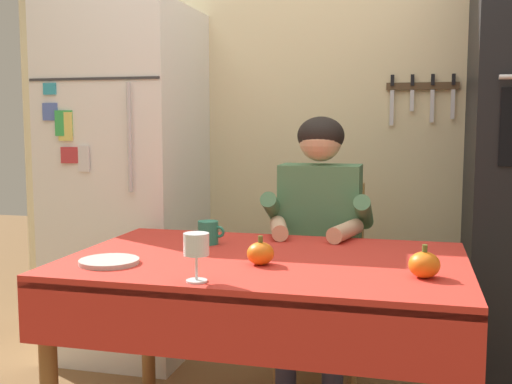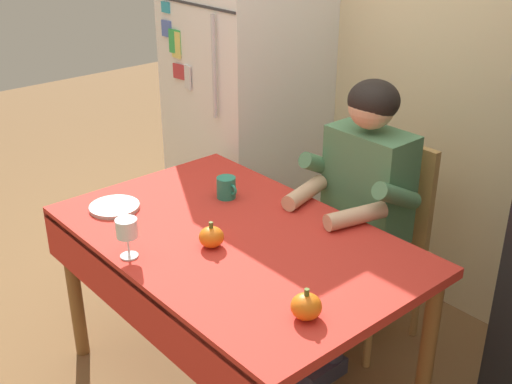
{
  "view_description": "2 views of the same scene",
  "coord_description": "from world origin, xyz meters",
  "px_view_note": "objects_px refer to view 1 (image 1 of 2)",
  "views": [
    {
      "loc": [
        0.5,
        -2.01,
        1.22
      ],
      "look_at": [
        -0.09,
        0.3,
        0.95
      ],
      "focal_mm": 43.37,
      "sensor_mm": 36.0,
      "label": 1
    },
    {
      "loc": [
        1.67,
        -1.24,
        1.93
      ],
      "look_at": [
        0.06,
        0.15,
        0.93
      ],
      "focal_mm": 45.51,
      "sensor_mm": 36.0,
      "label": 2
    }
  ],
  "objects_px": {
    "seated_person": "(318,231)",
    "wine_glass": "(196,247)",
    "pumpkin_large": "(260,253)",
    "pumpkin_medium": "(424,265)",
    "coffee_mug": "(209,233)",
    "chair_behind_person": "(323,271)",
    "serving_tray": "(109,262)",
    "refrigerator": "(128,183)",
    "dining_table": "(264,282)"
  },
  "relations": [
    {
      "from": "pumpkin_large",
      "to": "pumpkin_medium",
      "type": "relative_size",
      "value": 0.96
    },
    {
      "from": "wine_glass",
      "to": "pumpkin_large",
      "type": "height_order",
      "value": "wine_glass"
    },
    {
      "from": "pumpkin_medium",
      "to": "serving_tray",
      "type": "bearing_deg",
      "value": -176.15
    },
    {
      "from": "seated_person",
      "to": "pumpkin_large",
      "type": "relative_size",
      "value": 12.57
    },
    {
      "from": "dining_table",
      "to": "chair_behind_person",
      "type": "bearing_deg",
      "value": 82.9
    },
    {
      "from": "dining_table",
      "to": "pumpkin_medium",
      "type": "xyz_separation_m",
      "value": [
        0.54,
        -0.14,
        0.12
      ]
    },
    {
      "from": "seated_person",
      "to": "wine_glass",
      "type": "relative_size",
      "value": 8.34
    },
    {
      "from": "chair_behind_person",
      "to": "seated_person",
      "type": "xyz_separation_m",
      "value": [
        -0.0,
        -0.19,
        0.23
      ]
    },
    {
      "from": "seated_person",
      "to": "chair_behind_person",
      "type": "bearing_deg",
      "value": 90.0
    },
    {
      "from": "dining_table",
      "to": "seated_person",
      "type": "xyz_separation_m",
      "value": [
        0.1,
        0.6,
        0.08
      ]
    },
    {
      "from": "wine_glass",
      "to": "serving_tray",
      "type": "bearing_deg",
      "value": 157.75
    },
    {
      "from": "refrigerator",
      "to": "coffee_mug",
      "type": "xyz_separation_m",
      "value": [
        0.67,
        -0.68,
        -0.11
      ]
    },
    {
      "from": "refrigerator",
      "to": "pumpkin_medium",
      "type": "xyz_separation_m",
      "value": [
        1.49,
        -1.02,
        -0.12
      ]
    },
    {
      "from": "coffee_mug",
      "to": "serving_tray",
      "type": "distance_m",
      "value": 0.47
    },
    {
      "from": "coffee_mug",
      "to": "wine_glass",
      "type": "relative_size",
      "value": 0.72
    },
    {
      "from": "dining_table",
      "to": "chair_behind_person",
      "type": "distance_m",
      "value": 0.81
    },
    {
      "from": "chair_behind_person",
      "to": "wine_glass",
      "type": "bearing_deg",
      "value": -100.92
    },
    {
      "from": "dining_table",
      "to": "wine_glass",
      "type": "xyz_separation_m",
      "value": [
        -0.12,
        -0.36,
        0.19
      ]
    },
    {
      "from": "chair_behind_person",
      "to": "seated_person",
      "type": "bearing_deg",
      "value": -90.0
    },
    {
      "from": "seated_person",
      "to": "refrigerator",
      "type": "bearing_deg",
      "value": 165.09
    },
    {
      "from": "dining_table",
      "to": "pumpkin_large",
      "type": "height_order",
      "value": "pumpkin_large"
    },
    {
      "from": "coffee_mug",
      "to": "pumpkin_large",
      "type": "xyz_separation_m",
      "value": [
        0.28,
        -0.3,
        -0.01
      ]
    },
    {
      "from": "seated_person",
      "to": "pumpkin_large",
      "type": "distance_m",
      "value": 0.71
    },
    {
      "from": "coffee_mug",
      "to": "pumpkin_large",
      "type": "distance_m",
      "value": 0.41
    },
    {
      "from": "dining_table",
      "to": "coffee_mug",
      "type": "height_order",
      "value": "coffee_mug"
    },
    {
      "from": "coffee_mug",
      "to": "pumpkin_medium",
      "type": "bearing_deg",
      "value": -22.7
    },
    {
      "from": "chair_behind_person",
      "to": "coffee_mug",
      "type": "relative_size",
      "value": 8.6
    },
    {
      "from": "wine_glass",
      "to": "dining_table",
      "type": "bearing_deg",
      "value": 71.07
    },
    {
      "from": "refrigerator",
      "to": "serving_tray",
      "type": "xyz_separation_m",
      "value": [
        0.46,
        -1.09,
        -0.15
      ]
    },
    {
      "from": "seated_person",
      "to": "pumpkin_large",
      "type": "bearing_deg",
      "value": -97.34
    },
    {
      "from": "pumpkin_large",
      "to": "wine_glass",
      "type": "bearing_deg",
      "value": -116.46
    },
    {
      "from": "dining_table",
      "to": "chair_behind_person",
      "type": "relative_size",
      "value": 1.51
    },
    {
      "from": "dining_table",
      "to": "serving_tray",
      "type": "relative_size",
      "value": 6.88
    },
    {
      "from": "wine_glass",
      "to": "coffee_mug",
      "type": "bearing_deg",
      "value": 105.07
    },
    {
      "from": "pumpkin_medium",
      "to": "refrigerator",
      "type": "bearing_deg",
      "value": 145.56
    },
    {
      "from": "refrigerator",
      "to": "coffee_mug",
      "type": "distance_m",
      "value": 0.97
    },
    {
      "from": "refrigerator",
      "to": "pumpkin_large",
      "type": "distance_m",
      "value": 1.37
    },
    {
      "from": "seated_person",
      "to": "coffee_mug",
      "type": "height_order",
      "value": "seated_person"
    },
    {
      "from": "dining_table",
      "to": "serving_tray",
      "type": "bearing_deg",
      "value": -156.93
    },
    {
      "from": "refrigerator",
      "to": "coffee_mug",
      "type": "height_order",
      "value": "refrigerator"
    },
    {
      "from": "seated_person",
      "to": "pumpkin_medium",
      "type": "bearing_deg",
      "value": -59.19
    },
    {
      "from": "pumpkin_large",
      "to": "coffee_mug",
      "type": "bearing_deg",
      "value": 133.81
    },
    {
      "from": "chair_behind_person",
      "to": "dining_table",
      "type": "bearing_deg",
      "value": -97.1
    },
    {
      "from": "refrigerator",
      "to": "wine_glass",
      "type": "xyz_separation_m",
      "value": [
        0.83,
        -1.24,
        -0.05
      ]
    },
    {
      "from": "chair_behind_person",
      "to": "pumpkin_medium",
      "type": "xyz_separation_m",
      "value": [
        0.44,
        -0.93,
        0.27
      ]
    },
    {
      "from": "refrigerator",
      "to": "seated_person",
      "type": "bearing_deg",
      "value": -14.91
    },
    {
      "from": "wine_glass",
      "to": "serving_tray",
      "type": "distance_m",
      "value": 0.41
    },
    {
      "from": "refrigerator",
      "to": "pumpkin_large",
      "type": "relative_size",
      "value": 18.17
    },
    {
      "from": "coffee_mug",
      "to": "pumpkin_large",
      "type": "bearing_deg",
      "value": -46.19
    },
    {
      "from": "coffee_mug",
      "to": "chair_behind_person",
      "type": "bearing_deg",
      "value": 57.64
    }
  ]
}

